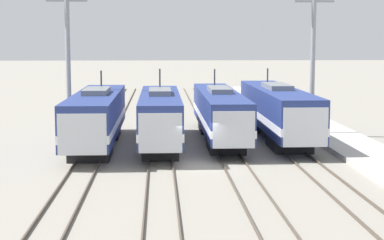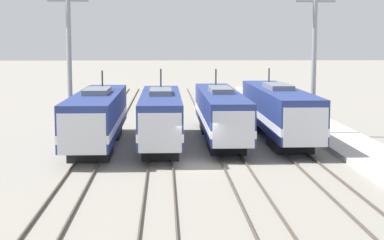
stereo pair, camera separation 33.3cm
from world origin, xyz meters
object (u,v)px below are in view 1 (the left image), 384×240
Objects in this scene: catenary_tower_right at (313,58)px; locomotive_far_left at (96,118)px; locomotive_center_right at (220,114)px; locomotive_center_left at (160,118)px; catenary_tower_left at (68,58)px; locomotive_far_right at (278,111)px.

locomotive_far_left is at bearing -164.11° from catenary_tower_right.
locomotive_center_right is 8.55m from catenary_tower_right.
catenary_tower_right is at bearing 21.12° from locomotive_center_left.
catenary_tower_right is at bearing 15.89° from locomotive_far_left.
locomotive_center_left is 9.10m from catenary_tower_left.
catenary_tower_right is at bearing 15.65° from locomotive_center_right.
locomotive_far_right reaches higher than locomotive_center_right.
locomotive_center_right is 1.61× the size of catenary_tower_left.
locomotive_far_right is (13.13, 3.09, 0.03)m from locomotive_far_left.
locomotive_center_left reaches higher than locomotive_center_right.
catenary_tower_right reaches higher than locomotive_center_left.
catenary_tower_right is (11.64, 4.50, 3.98)m from locomotive_center_left.
locomotive_far_left is 1.05× the size of locomotive_center_left.
locomotive_far_right is at bearing 7.39° from locomotive_center_right.
catenary_tower_left is 1.00× the size of catenary_tower_right.
catenary_tower_left is (-15.58, 1.47, 3.92)m from locomotive_far_right.
catenary_tower_left is (-2.46, 4.56, 3.95)m from locomotive_far_left.
locomotive_center_right is (4.38, 2.46, -0.04)m from locomotive_center_left.
locomotive_far_left reaches higher than locomotive_center_right.
locomotive_center_right is at bearing 16.10° from locomotive_far_left.
locomotive_far_right is at bearing -153.08° from catenary_tower_right.
locomotive_center_left is (4.38, 0.06, -0.03)m from locomotive_far_left.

